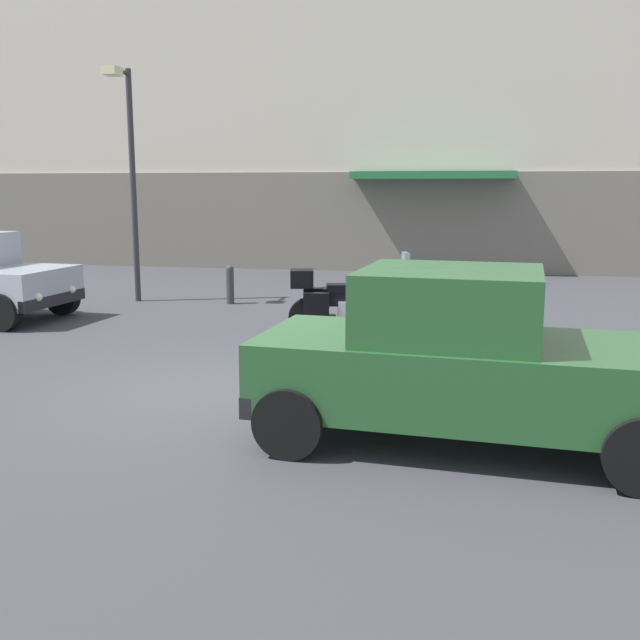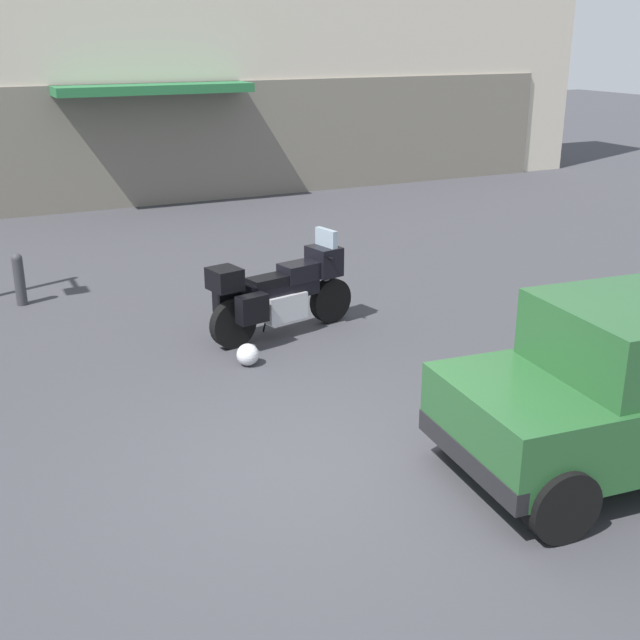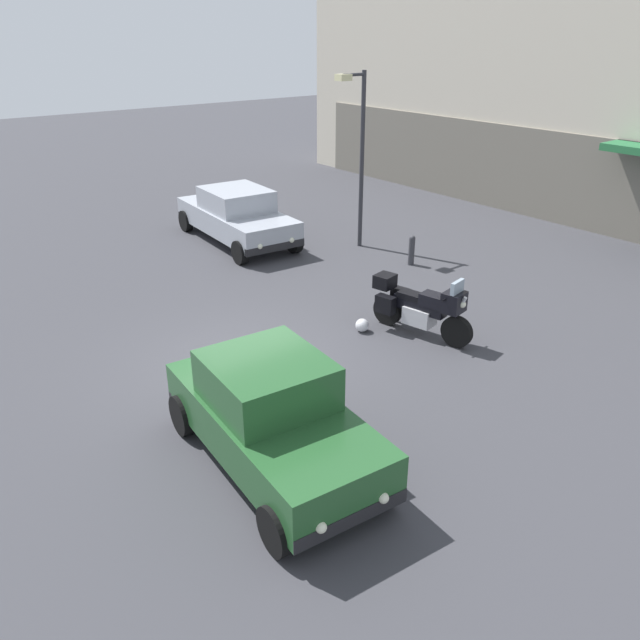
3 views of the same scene
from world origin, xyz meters
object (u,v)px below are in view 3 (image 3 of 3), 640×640
(helmet, at_px, (362,325))
(streetlamp_curbside, at_px, (358,144))
(car_sedan_far, at_px, (237,215))
(car_hatchback_near, at_px, (272,415))
(bollard_curbside, at_px, (412,249))
(motorcycle, at_px, (420,306))

(helmet, bearing_deg, streetlamp_curbside, 140.09)
(helmet, distance_m, car_sedan_far, 6.91)
(helmet, height_order, streetlamp_curbside, streetlamp_curbside)
(car_hatchback_near, xyz_separation_m, streetlamp_curbside, (-6.69, 7.44, 2.07))
(bollard_curbside, bearing_deg, helmet, -59.10)
(motorcycle, bearing_deg, bollard_curbside, 124.35)
(car_hatchback_near, distance_m, bollard_curbside, 8.92)
(car_hatchback_near, bearing_deg, motorcycle, 114.28)
(motorcycle, xyz_separation_m, streetlamp_curbside, (-5.06, 2.74, 2.25))
(helmet, xyz_separation_m, car_sedan_far, (-6.78, 1.17, 0.64))
(car_hatchback_near, relative_size, bollard_curbside, 4.96)
(car_sedan_far, xyz_separation_m, bollard_curbside, (4.55, 2.54, -0.36))
(helmet, bearing_deg, car_hatchback_near, -57.90)
(motorcycle, bearing_deg, helmet, -146.50)
(car_hatchback_near, xyz_separation_m, bollard_curbside, (-4.66, 7.60, -0.38))
(helmet, xyz_separation_m, car_hatchback_near, (2.43, -3.88, 0.67))
(motorcycle, bearing_deg, car_hatchback_near, -82.80)
(helmet, relative_size, bollard_curbside, 0.35)
(car_hatchback_near, relative_size, streetlamp_curbside, 0.84)
(car_sedan_far, xyz_separation_m, streetlamp_curbside, (2.52, 2.39, 2.09))
(helmet, height_order, car_sedan_far, car_sedan_far)
(helmet, bearing_deg, motorcycle, 45.43)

